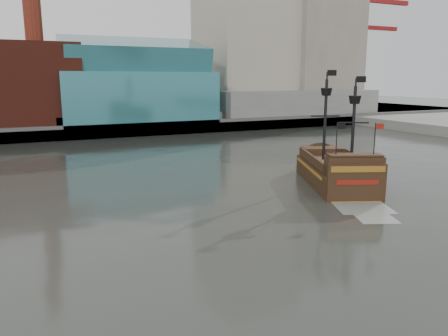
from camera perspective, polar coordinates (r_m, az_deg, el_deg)
name	(u,v)px	position (r m, az deg, el deg)	size (l,w,h in m)	color
ground	(272,281)	(24.50, 6.24, -14.45)	(400.00, 400.00, 0.00)	#272924
promenade_far	(74,120)	(111.78, -18.99, 5.98)	(220.00, 60.00, 2.00)	slate
seawall	(93,132)	(82.61, -16.76, 4.56)	(220.00, 1.00, 2.60)	#4C4C49
skyline	(95,14)	(105.57, -16.45, 18.68)	(149.00, 45.00, 62.00)	brown
crane_a	(361,49)	(135.48, 17.47, 14.64)	(22.50, 4.00, 32.25)	slate
crane_b	(362,63)	(149.15, 17.56, 12.94)	(19.10, 4.00, 26.25)	slate
pirate_ship	(336,174)	(46.07, 14.40, -0.80)	(10.94, 17.25, 12.45)	black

